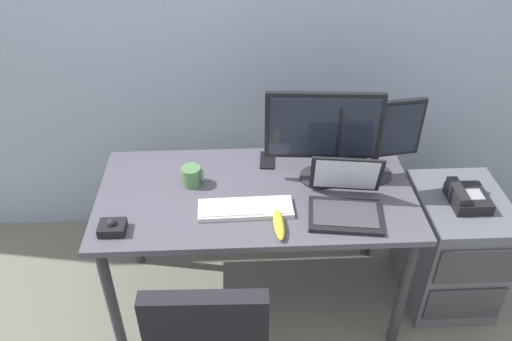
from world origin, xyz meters
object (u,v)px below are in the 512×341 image
file_cabinet (451,247)px  trackball_mouse (112,227)px  desk_phone (467,197)px  cell_phone (267,160)px  laptop (346,200)px  monitor_side (379,136)px  banana (279,224)px  coffee_mug (192,176)px  monitor_main (323,131)px  keyboard (246,208)px

file_cabinet → trackball_mouse: trackball_mouse is taller
desk_phone → cell_phone: cell_phone is taller
file_cabinet → laptop: (-0.62, -0.16, 0.47)m
monitor_side → banana: 0.62m
monitor_side → trackball_mouse: (-1.16, -0.34, -0.19)m
file_cabinet → desk_phone: (-0.01, -0.02, 0.34)m
file_cabinet → banana: size_ratio=3.25×
coffee_mug → cell_phone: size_ratio=0.70×
monitor_side → trackball_mouse: size_ratio=3.65×
monitor_main → monitor_side: 0.26m
file_cabinet → coffee_mug: coffee_mug is taller
monitor_main → keyboard: monitor_main is taller
desk_phone → coffee_mug: coffee_mug is taller
keyboard → desk_phone: bearing=7.0°
monitor_side → keyboard: size_ratio=0.97×
keyboard → banana: size_ratio=2.18×
monitor_side → banana: bearing=-143.8°
monitor_main → trackball_mouse: (-0.90, -0.32, -0.24)m
monitor_main → trackball_mouse: bearing=-160.4°
desk_phone → laptop: size_ratio=0.58×
coffee_mug → monitor_side: bearing=2.1°
monitor_main → monitor_side: monitor_main is taller
trackball_mouse → cell_phone: size_ratio=0.77×
coffee_mug → keyboard: bearing=-40.0°
monitor_side → coffee_mug: monitor_side is taller
monitor_main → laptop: size_ratio=1.49×
file_cabinet → monitor_side: monitor_side is taller
monitor_main → monitor_side: (0.26, 0.02, -0.04)m
monitor_main → monitor_side: bearing=3.8°
keyboard → laptop: 0.43m
trackball_mouse → cell_phone: bearing=35.5°
keyboard → file_cabinet: bearing=7.8°
file_cabinet → trackball_mouse: (-1.61, -0.25, 0.44)m
desk_phone → coffee_mug: (-1.29, 0.07, 0.12)m
cell_phone → banana: banana is taller
banana → cell_phone: bearing=92.1°
keyboard → monitor_main: bearing=31.6°
desk_phone → banana: (-0.91, -0.24, 0.09)m
file_cabinet → cell_phone: 1.05m
cell_phone → banana: 0.49m
file_cabinet → coffee_mug: bearing=177.5°
file_cabinet → monitor_main: monitor_main is taller
file_cabinet → laptop: size_ratio=1.78×
desk_phone → banana: bearing=-165.0°
monitor_main → laptop: bearing=-71.0°
keyboard → banana: 0.18m
keyboard → coffee_mug: size_ratio=4.16×
trackball_mouse → file_cabinet: bearing=8.9°
file_cabinet → monitor_side: 0.78m
coffee_mug → banana: coffee_mug is taller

